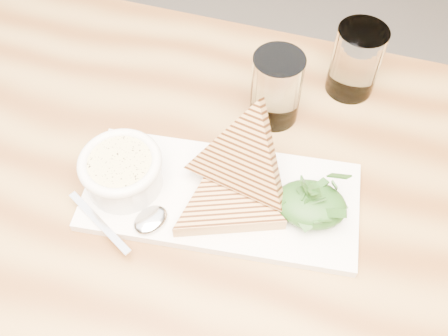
% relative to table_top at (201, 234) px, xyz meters
% --- Properties ---
extents(table_top, '(1.37, 0.98, 0.04)m').
position_rel_table_top_xyz_m(table_top, '(0.00, 0.00, 0.00)').
color(table_top, olive).
rests_on(table_top, ground).
extents(table_leg_bl, '(0.06, 0.06, 0.69)m').
position_rel_table_top_xyz_m(table_leg_bl, '(-0.60, 0.38, -0.36)').
color(table_leg_bl, olive).
rests_on(table_leg_bl, ground).
extents(platter, '(0.39, 0.18, 0.01)m').
position_rel_table_top_xyz_m(platter, '(0.02, 0.05, 0.03)').
color(platter, white).
rests_on(platter, table_top).
extents(soup_bowl, '(0.11, 0.11, 0.04)m').
position_rel_table_top_xyz_m(soup_bowl, '(-0.12, 0.04, 0.06)').
color(soup_bowl, white).
rests_on(soup_bowl, platter).
extents(soup, '(0.09, 0.09, 0.01)m').
position_rel_table_top_xyz_m(soup, '(-0.12, 0.04, 0.08)').
color(soup, '#D9CB85').
rests_on(soup, soup_bowl).
extents(bowl_rim, '(0.12, 0.12, 0.01)m').
position_rel_table_top_xyz_m(bowl_rim, '(-0.12, 0.04, 0.08)').
color(bowl_rim, white).
rests_on(bowl_rim, soup_bowl).
extents(sandwich_flat, '(0.22, 0.22, 0.02)m').
position_rel_table_top_xyz_m(sandwich_flat, '(0.03, 0.03, 0.05)').
color(sandwich_flat, tan).
rests_on(sandwich_flat, platter).
extents(sandwich_lean, '(0.22, 0.22, 0.20)m').
position_rel_table_top_xyz_m(sandwich_lean, '(0.04, 0.08, 0.09)').
color(sandwich_lean, tan).
rests_on(sandwich_lean, sandwich_flat).
extents(salad_base, '(0.10, 0.08, 0.04)m').
position_rel_table_top_xyz_m(salad_base, '(0.14, 0.05, 0.05)').
color(salad_base, '#123E10').
rests_on(salad_base, platter).
extents(arugula_pile, '(0.11, 0.10, 0.05)m').
position_rel_table_top_xyz_m(arugula_pile, '(0.14, 0.05, 0.06)').
color(arugula_pile, '#2F5520').
rests_on(arugula_pile, platter).
extents(spoon_bowl, '(0.06, 0.06, 0.01)m').
position_rel_table_top_xyz_m(spoon_bowl, '(-0.07, -0.01, 0.04)').
color(spoon_bowl, silver).
rests_on(spoon_bowl, platter).
extents(spoon_handle, '(0.11, 0.08, 0.00)m').
position_rel_table_top_xyz_m(spoon_handle, '(-0.13, -0.03, 0.04)').
color(spoon_handle, silver).
rests_on(spoon_handle, platter).
extents(glass_near, '(0.08, 0.08, 0.12)m').
position_rel_table_top_xyz_m(glass_near, '(0.07, 0.23, 0.08)').
color(glass_near, white).
rests_on(glass_near, table_top).
extents(glass_far, '(0.08, 0.08, 0.12)m').
position_rel_table_top_xyz_m(glass_far, '(0.18, 0.31, 0.08)').
color(glass_far, white).
rests_on(glass_far, table_top).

